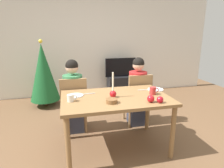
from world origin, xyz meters
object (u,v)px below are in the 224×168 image
person_left_child (73,97)px  apple_near_candle (160,100)px  plate_left (76,95)px  chair_left (74,101)px  mug_right (153,91)px  dining_table (116,103)px  plate_right (155,89)px  candle_centerpiece (113,92)px  christmas_tree (43,72)px  tv_stand (121,85)px  tv (121,67)px  mug_left (71,98)px  apple_by_left_plate (151,99)px  chair_right (138,96)px  bowl_walnuts (112,101)px  person_right_child (137,93)px

person_left_child → apple_near_candle: person_left_child is taller
person_left_child → plate_left: bearing=-88.5°
chair_left → mug_right: 1.25m
dining_table → mug_right: (0.52, -0.02, 0.13)m
plate_right → candle_centerpiece: bearing=-165.0°
dining_table → christmas_tree: 2.20m
dining_table → person_left_child: (-0.52, 0.64, -0.10)m
tv_stand → plate_left: 2.53m
dining_table → tv: bearing=72.3°
dining_table → candle_centerpiece: size_ratio=4.23×
tv_stand → plate_left: plate_left is taller
dining_table → mug_right: bearing=-2.7°
chair_left → tv_stand: 2.12m
plate_left → mug_right: (1.03, -0.18, 0.05)m
mug_left → chair_left: bearing=85.3°
chair_left → candle_centerpiece: (0.48, -0.62, 0.31)m
tv_stand → christmas_tree: christmas_tree is taller
person_left_child → plate_right: 1.28m
tv → christmas_tree: size_ratio=0.55×
tv → christmas_tree: bearing=-168.0°
mug_right → apple_by_left_plate: mug_right is taller
chair_right → tv: (0.18, 1.69, 0.20)m
apple_near_candle → apple_by_left_plate: bearing=156.6°
apple_near_candle → christmas_tree: bearing=124.3°
candle_centerpiece → plate_left: size_ratio=1.61×
chair_right → mug_left: 1.34m
tv → bowl_walnuts: (-0.84, -2.51, 0.07)m
mug_left → person_right_child: bearing=31.3°
candle_centerpiece → plate_right: size_ratio=1.45×
plate_right → apple_near_candle: bearing=-110.4°
tv → plate_right: 2.13m
candle_centerpiece → apple_near_candle: 0.60m
plate_right → apple_by_left_plate: size_ratio=2.58×
chair_right → tv_stand: size_ratio=1.41×
mug_left → bowl_walnuts: size_ratio=0.89×
christmas_tree → chair_left: bearing=-66.9°
tv → apple_by_left_plate: (-0.37, -2.60, 0.08)m
tv_stand → christmas_tree: (-1.81, -0.38, 0.50)m
chair_left → person_left_child: size_ratio=0.77×
chair_right → apple_near_candle: bearing=-95.6°
mug_right → plate_left: bearing=170.1°
dining_table → christmas_tree: size_ratio=0.98×
chair_right → bowl_walnuts: bearing=-128.6°
dining_table → person_left_child: person_left_child is taller
chair_left → plate_left: bearing=-88.4°
dining_table → chair_right: size_ratio=1.56×
christmas_tree → plate_right: size_ratio=6.27×
dining_table → apple_near_candle: bearing=-36.7°
mug_right → person_left_child: bearing=147.4°
dining_table → bowl_walnuts: (-0.10, -0.21, 0.11)m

